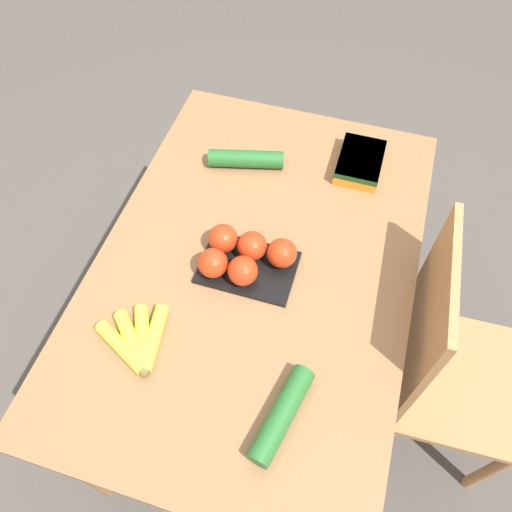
{
  "coord_description": "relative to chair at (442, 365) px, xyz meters",
  "views": [
    {
      "loc": [
        0.7,
        0.21,
        1.89
      ],
      "look_at": [
        0.0,
        0.0,
        0.8
      ],
      "focal_mm": 35.0,
      "sensor_mm": 36.0,
      "label": 1
    }
  ],
  "objects": [
    {
      "name": "cucumber_far",
      "position": [
        0.36,
        -0.4,
        0.3
      ],
      "size": [
        0.23,
        0.1,
        0.05
      ],
      "color": "#236028",
      "rests_on": "dining_table"
    },
    {
      "name": "carrot_bag",
      "position": [
        -0.44,
        -0.37,
        0.3
      ],
      "size": [
        0.18,
        0.13,
        0.05
      ],
      "color": "orange",
      "rests_on": "dining_table"
    },
    {
      "name": "tomato_pack",
      "position": [
        0.0,
        -0.61,
        0.32
      ],
      "size": [
        0.17,
        0.25,
        0.09
      ],
      "color": "black",
      "rests_on": "dining_table"
    },
    {
      "name": "dining_table",
      "position": [
        -0.02,
        -0.58,
        0.16
      ],
      "size": [
        1.25,
        0.84,
        0.77
      ],
      "color": "olive",
      "rests_on": "ground_plane"
    },
    {
      "name": "chair",
      "position": [
        0.0,
        0.0,
        0.0
      ],
      "size": [
        0.43,
        0.42,
        0.98
      ],
      "rotation": [
        0.0,
        0.0,
        3.18
      ],
      "color": "#A87547",
      "rests_on": "ground_plane"
    },
    {
      "name": "ground_plane",
      "position": [
        -0.02,
        -0.58,
        -0.5
      ],
      "size": [
        12.0,
        12.0,
        0.0
      ],
      "primitive_type": "plane",
      "color": "#4C4742"
    },
    {
      "name": "cucumber_near",
      "position": [
        -0.35,
        -0.71,
        0.3
      ],
      "size": [
        0.11,
        0.23,
        0.05
      ],
      "color": "#236028",
      "rests_on": "dining_table"
    },
    {
      "name": "banana_bunch",
      "position": [
        0.29,
        -0.78,
        0.29
      ],
      "size": [
        0.18,
        0.17,
        0.03
      ],
      "color": "brown",
      "rests_on": "dining_table"
    }
  ]
}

